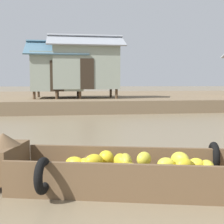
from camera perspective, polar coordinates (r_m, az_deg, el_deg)
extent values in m
plane|color=#7A6B51|center=(10.87, 0.12, -3.31)|extent=(300.00, 300.00, 0.00)
cube|color=#756047|center=(25.80, -5.09, 2.53)|extent=(160.00, 20.00, 0.71)
cube|color=brown|center=(4.94, 4.93, -13.40)|extent=(4.08, 2.16, 0.12)
cube|color=brown|center=(5.41, 5.04, -8.75)|extent=(3.80, 1.06, 0.42)
cube|color=brown|center=(4.31, 4.84, -12.44)|extent=(3.80, 1.06, 0.42)
cube|color=brown|center=(5.34, -19.65, -8.64)|extent=(0.74, 1.13, 0.52)
cone|color=brown|center=(5.27, -19.78, -4.83)|extent=(0.68, 0.68, 0.20)
cube|color=brown|center=(4.93, -4.92, -9.89)|extent=(0.47, 1.11, 0.05)
torus|color=black|center=(5.65, 18.59, -7.95)|extent=(0.25, 0.53, 0.52)
torus|color=black|center=(4.40, -12.85, -11.61)|extent=(0.25, 0.53, 0.52)
ellipsoid|color=gold|center=(4.81, 2.54, -9.24)|extent=(0.22, 0.33, 0.25)
ellipsoid|color=gold|center=(5.18, 17.43, -9.76)|extent=(0.23, 0.33, 0.22)
ellipsoid|color=yellow|center=(4.82, 10.12, -9.62)|extent=(0.30, 0.24, 0.21)
ellipsoid|color=yellow|center=(5.07, -4.92, -9.62)|extent=(0.33, 0.33, 0.18)
ellipsoid|color=yellow|center=(4.51, 3.44, -10.87)|extent=(0.35, 0.37, 0.22)
ellipsoid|color=yellow|center=(5.18, -4.04, -9.52)|extent=(0.29, 0.31, 0.19)
ellipsoid|color=yellow|center=(4.97, 6.02, -8.80)|extent=(0.34, 0.33, 0.24)
ellipsoid|color=yellow|center=(4.79, 13.38, -9.77)|extent=(0.30, 0.23, 0.24)
ellipsoid|color=yellow|center=(5.12, -6.98, -9.57)|extent=(0.40, 0.36, 0.23)
ellipsoid|color=yellow|center=(5.19, -1.00, -9.23)|extent=(0.30, 0.22, 0.20)
ellipsoid|color=yellow|center=(5.15, 15.55, -9.47)|extent=(0.33, 0.31, 0.21)
ellipsoid|color=gold|center=(4.94, 12.68, -8.88)|extent=(0.37, 0.38, 0.28)
ellipsoid|color=yellow|center=(4.93, -3.41, -9.22)|extent=(0.35, 0.28, 0.23)
ellipsoid|color=yellow|center=(5.14, -1.08, -8.59)|extent=(0.34, 0.33, 0.25)
ellipsoid|color=yellow|center=(4.84, 1.70, -9.27)|extent=(0.29, 0.36, 0.25)
cylinder|color=#4C3826|center=(18.39, -14.41, 3.05)|extent=(0.16, 0.16, 0.46)
cylinder|color=#4C3826|center=(18.32, -6.02, 3.18)|extent=(0.16, 0.16, 0.46)
cylinder|color=#4C3826|center=(21.35, -13.64, 3.37)|extent=(0.16, 0.16, 0.46)
cylinder|color=#4C3826|center=(21.29, -6.42, 3.49)|extent=(0.16, 0.16, 0.46)
cube|color=gray|center=(19.79, -10.19, 7.33)|extent=(3.08, 3.38, 2.33)
cube|color=#2D2319|center=(18.08, -10.30, 6.67)|extent=(0.80, 0.04, 1.80)
cube|color=slate|center=(19.06, -10.32, 11.82)|extent=(3.78, 2.18, 1.07)
cube|color=slate|center=(20.74, -10.20, 11.29)|extent=(3.78, 2.18, 1.07)
cylinder|color=#4C3826|center=(18.17, -10.35, 3.30)|extent=(0.16, 0.16, 0.58)
cylinder|color=#4C3826|center=(18.42, 0.84, 3.41)|extent=(0.16, 0.16, 0.58)
cylinder|color=#4C3826|center=(20.49, -10.18, 3.53)|extent=(0.16, 0.16, 0.58)
cylinder|color=#4C3826|center=(20.72, -0.24, 3.64)|extent=(0.16, 0.16, 0.58)
cube|color=gray|center=(19.38, -5.00, 8.35)|extent=(3.97, 2.72, 2.70)
cube|color=#2D2319|center=(17.99, -4.70, 7.14)|extent=(0.80, 0.04, 1.80)
cube|color=#9399A0|center=(18.86, -4.90, 13.30)|extent=(4.67, 1.85, 0.85)
cube|color=#9399A0|center=(20.20, -5.17, 12.77)|extent=(4.67, 1.85, 0.85)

